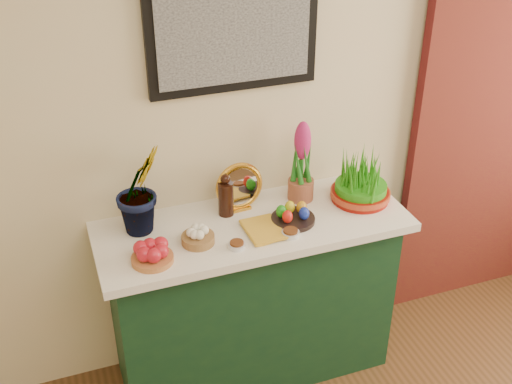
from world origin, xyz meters
TOP-DOWN VIEW (x-y plane):
  - sideboard at (-0.12, 2.00)m, footprint 1.30×0.45m
  - tablecloth at (-0.12, 2.00)m, footprint 1.40×0.55m
  - hyacinth_green at (-0.59, 2.11)m, footprint 0.34×0.32m
  - apple_bowl at (-0.60, 1.86)m, footprint 0.20×0.20m
  - garlic_basket at (-0.40, 1.93)m, footprint 0.18×0.18m
  - vinegar_cruet at (-0.22, 2.10)m, footprint 0.07×0.07m
  - mirror at (-0.14, 2.13)m, footprint 0.23×0.08m
  - book at (-0.18, 1.91)m, footprint 0.14×0.21m
  - spice_dish_left at (-0.25, 1.84)m, footprint 0.07×0.07m
  - spice_dish_right at (-0.01, 1.84)m, footprint 0.08×0.08m
  - egg_plate at (0.05, 1.95)m, footprint 0.25×0.25m
  - hyacinth_pink at (0.16, 2.11)m, footprint 0.12×0.12m
  - wheatgrass_sabzeh at (0.41, 2.01)m, footprint 0.28×0.28m

SIDE VIEW (x-z plane):
  - sideboard at x=-0.12m, z-range 0.00..0.85m
  - tablecloth at x=-0.12m, z-range 0.85..0.89m
  - spice_dish_left at x=-0.25m, z-range 0.89..0.92m
  - spice_dish_right at x=-0.01m, z-range 0.89..0.92m
  - book at x=-0.18m, z-range 0.89..0.92m
  - egg_plate at x=0.05m, z-range 0.88..0.96m
  - garlic_basket at x=-0.40m, z-range 0.88..0.96m
  - apple_bowl at x=-0.60m, z-range 0.88..0.97m
  - vinegar_cruet at x=-0.22m, z-range 0.88..1.08m
  - wheatgrass_sabzeh at x=0.41m, z-range 0.88..1.10m
  - mirror at x=-0.14m, z-range 0.89..1.12m
  - hyacinth_pink at x=0.16m, z-range 0.87..1.27m
  - hyacinth_green at x=-0.59m, z-range 0.89..1.42m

